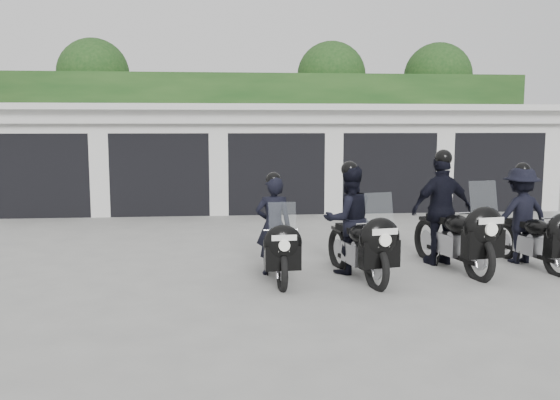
{
  "coord_description": "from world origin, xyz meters",
  "views": [
    {
      "loc": [
        -1.39,
        -10.35,
        2.43
      ],
      "look_at": [
        -0.39,
        0.38,
        1.05
      ],
      "focal_mm": 38.0,
      "sensor_mm": 36.0,
      "label": 1
    }
  ],
  "objects": [
    {
      "name": "police_bike_d",
      "position": [
        3.81,
        -0.67,
        0.78
      ],
      "size": [
        1.18,
        2.08,
        1.83
      ],
      "rotation": [
        0.0,
        0.0,
        0.17
      ],
      "color": "black",
      "rests_on": "ground"
    },
    {
      "name": "background_vegetation",
      "position": [
        0.37,
        12.92,
        2.77
      ],
      "size": [
        20.0,
        3.9,
        5.8
      ],
      "color": "#163814",
      "rests_on": "ground"
    },
    {
      "name": "garage_block",
      "position": [
        -0.0,
        8.06,
        1.42
      ],
      "size": [
        16.4,
        6.8,
        2.96
      ],
      "color": "silver",
      "rests_on": "ground"
    },
    {
      "name": "police_bike_c",
      "position": [
        2.38,
        -0.71,
        0.87
      ],
      "size": [
        1.23,
        2.35,
        2.07
      ],
      "rotation": [
        0.0,
        0.0,
        0.19
      ],
      "color": "black",
      "rests_on": "ground"
    },
    {
      "name": "police_bike_a",
      "position": [
        -0.6,
        -1.2,
        0.68
      ],
      "size": [
        0.65,
        1.98,
        1.72
      ],
      "rotation": [
        0.0,
        0.0,
        0.05
      ],
      "color": "black",
      "rests_on": "ground"
    },
    {
      "name": "ground",
      "position": [
        0.0,
        0.0,
        0.0
      ],
      "size": [
        80.0,
        80.0,
        0.0
      ],
      "primitive_type": "plane",
      "color": "gray",
      "rests_on": "ground"
    },
    {
      "name": "police_bike_b",
      "position": [
        0.66,
        -1.14,
        0.8
      ],
      "size": [
        1.06,
        2.16,
        1.9
      ],
      "rotation": [
        0.0,
        0.0,
        0.21
      ],
      "color": "black",
      "rests_on": "ground"
    }
  ]
}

